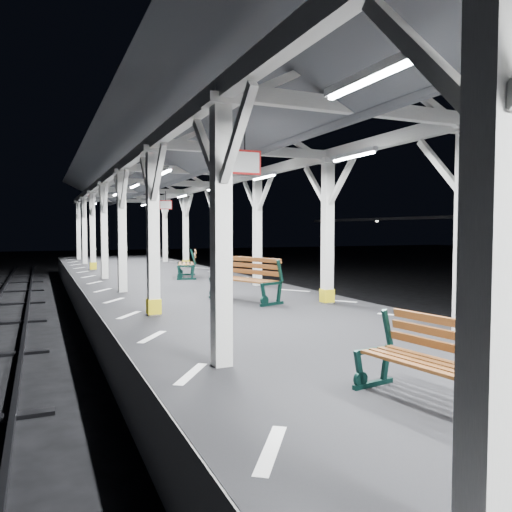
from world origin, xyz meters
TOP-DOWN VIEW (x-y plane):
  - ground at (0.00, 0.00)m, footprint 120.00×120.00m
  - platform at (0.00, 0.00)m, footprint 6.00×50.00m
  - hazard_stripes_left at (-2.45, 0.00)m, footprint 1.00×48.00m
  - hazard_stripes_right at (2.45, 0.00)m, footprint 1.00×48.00m
  - track_right at (5.00, 0.00)m, footprint 2.20×60.00m
  - canopy at (0.00, -0.02)m, footprint 5.40×49.00m
  - bench_near at (-0.57, -4.16)m, footprint 0.80×1.62m
  - bench_mid at (0.49, 3.11)m, footprint 1.28×2.03m
  - bench_far at (0.81, 9.29)m, footprint 1.11×1.92m

SIDE VIEW (x-z plane):
  - ground at x=0.00m, z-range 0.00..0.00m
  - track_right at x=5.00m, z-range 0.00..0.16m
  - platform at x=0.00m, z-range 0.00..1.00m
  - hazard_stripes_left at x=-2.45m, z-range 1.00..1.01m
  - hazard_stripes_right at x=2.45m, z-range 1.00..1.01m
  - bench_near at x=-0.57m, z-range 1.03..1.87m
  - bench_far at x=0.81m, z-range 1.03..2.01m
  - bench_mid at x=0.49m, z-range 1.03..2.07m
  - canopy at x=0.00m, z-range 2.24..6.89m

